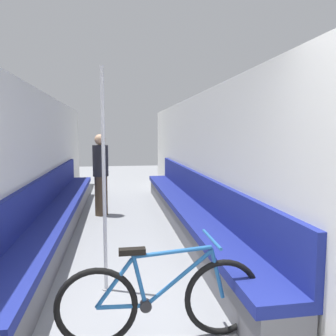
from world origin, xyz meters
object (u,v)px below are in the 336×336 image
bicycle (161,299)px  passenger_standing (101,174)px  bench_seat_row_left (58,215)px  grab_pole_near (104,184)px  bench_seat_row_right (186,210)px

bicycle → passenger_standing: 4.15m
bench_seat_row_left → grab_pole_near: bearing=-68.6°
bench_seat_row_left → bench_seat_row_right: 2.11m
bench_seat_row_left → bicycle: bench_seat_row_left is taller
bench_seat_row_right → passenger_standing: (-1.47, 1.11, 0.52)m
bench_seat_row_left → passenger_standing: (0.64, 1.11, 0.52)m
grab_pole_near → passenger_standing: (-0.17, 3.16, -0.28)m
grab_pole_near → passenger_standing: 3.18m
bench_seat_row_left → grab_pole_near: (0.81, -2.06, 0.80)m
grab_pole_near → passenger_standing: size_ratio=1.42×
bicycle → bench_seat_row_right: bearing=78.3°
bench_seat_row_left → bench_seat_row_right: bearing=0.0°
bench_seat_row_left → bicycle: size_ratio=4.24×
bicycle → grab_pole_near: size_ratio=0.71×
bicycle → passenger_standing: passenger_standing is taller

